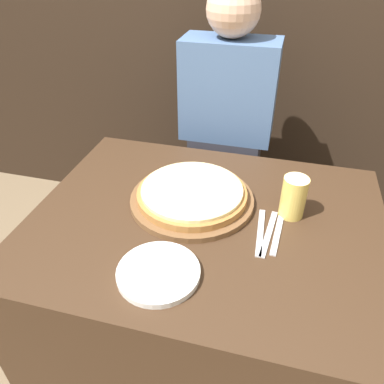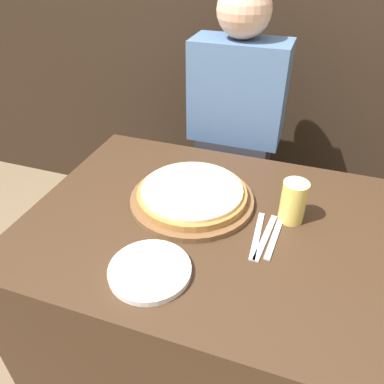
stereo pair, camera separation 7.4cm
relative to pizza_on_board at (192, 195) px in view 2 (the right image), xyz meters
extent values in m
plane|color=#756047|center=(0.07, -0.07, -0.74)|extent=(12.00, 12.00, 0.00)
cube|color=#3D2819|center=(0.07, -0.07, -0.38)|extent=(1.12, 0.87, 0.72)
cylinder|color=brown|center=(0.00, 0.00, -0.02)|extent=(0.41, 0.41, 0.02)
cylinder|color=#A87038|center=(0.00, 0.00, 0.01)|extent=(0.37, 0.37, 0.02)
cylinder|color=beige|center=(0.00, 0.00, 0.02)|extent=(0.34, 0.34, 0.01)
cylinder|color=#E5C65B|center=(0.32, 0.01, 0.04)|extent=(0.08, 0.08, 0.14)
cylinder|color=white|center=(0.32, 0.01, 0.10)|extent=(0.08, 0.08, 0.02)
cylinder|color=white|center=(0.00, -0.34, -0.02)|extent=(0.22, 0.22, 0.02)
cube|color=silver|center=(0.24, -0.10, -0.02)|extent=(0.03, 0.22, 0.00)
cube|color=silver|center=(0.27, -0.10, -0.02)|extent=(0.04, 0.22, 0.00)
cube|color=silver|center=(0.29, -0.10, -0.02)|extent=(0.03, 0.18, 0.00)
cube|color=#33333D|center=(0.02, 0.56, -0.39)|extent=(0.32, 0.20, 0.70)
cube|color=#4C6B99|center=(0.02, 0.56, 0.16)|extent=(0.40, 0.20, 0.42)
sphere|color=#DBAD8E|center=(0.02, 0.56, 0.48)|extent=(0.21, 0.21, 0.21)
camera|label=1|loc=(0.26, -0.98, 0.73)|focal=35.00mm
camera|label=2|loc=(0.33, -0.95, 0.73)|focal=35.00mm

